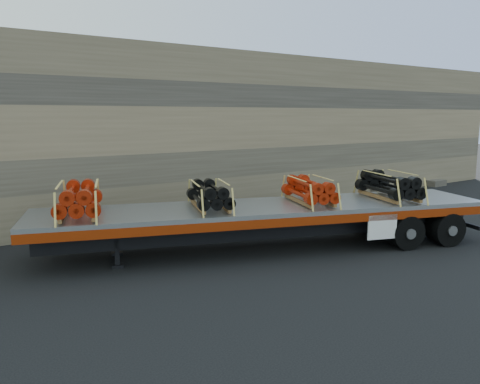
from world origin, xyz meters
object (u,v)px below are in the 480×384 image
at_px(trailer, 267,227).
at_px(bundle_rear, 389,186).
at_px(bundle_midrear, 309,191).
at_px(bundle_front, 79,200).
at_px(bundle_midfront, 210,196).

relative_size(trailer, bundle_rear, 5.94).
distance_m(trailer, bundle_rear, 4.53).
relative_size(bundle_midrear, bundle_rear, 0.91).
relative_size(trailer, bundle_midrear, 6.50).
distance_m(bundle_front, bundle_midfront, 3.80).
bearing_deg(bundle_midrear, bundle_rear, 0.00).
distance_m(bundle_midfront, bundle_midrear, 3.31).
xyz_separation_m(trailer, bundle_midrear, (1.38, -0.48, 1.12)).
bearing_deg(trailer, bundle_midfront, 180.00).
bearing_deg(bundle_rear, bundle_midfront, 180.00).
height_order(bundle_front, bundle_midrear, bundle_front).
distance_m(bundle_front, bundle_midrear, 7.11).
height_order(trailer, bundle_rear, bundle_rear).
height_order(trailer, bundle_front, bundle_front).
xyz_separation_m(bundle_front, bundle_midfront, (3.59, -1.24, -0.05)).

